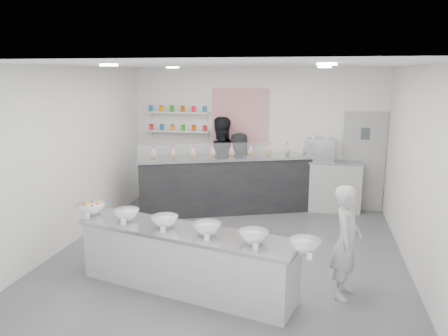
# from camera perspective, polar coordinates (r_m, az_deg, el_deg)

# --- Properties ---
(floor) EXTENTS (6.00, 6.00, 0.00)m
(floor) POSITION_cam_1_polar(r_m,az_deg,el_deg) (7.18, 0.50, -11.34)
(floor) COLOR #515156
(floor) RESTS_ON ground
(ceiling) EXTENTS (6.00, 6.00, 0.00)m
(ceiling) POSITION_cam_1_polar(r_m,az_deg,el_deg) (6.58, 0.55, 13.34)
(ceiling) COLOR white
(ceiling) RESTS_ON floor
(back_wall) EXTENTS (5.50, 0.00, 5.50)m
(back_wall) POSITION_cam_1_polar(r_m,az_deg,el_deg) (9.64, 4.16, 4.04)
(back_wall) COLOR white
(back_wall) RESTS_ON floor
(left_wall) EXTENTS (0.00, 6.00, 6.00)m
(left_wall) POSITION_cam_1_polar(r_m,az_deg,el_deg) (7.75, -19.81, 1.31)
(left_wall) COLOR white
(left_wall) RESTS_ON floor
(right_wall) EXTENTS (0.00, 6.00, 6.00)m
(right_wall) POSITION_cam_1_polar(r_m,az_deg,el_deg) (6.74, 24.08, -0.60)
(right_wall) COLOR white
(right_wall) RESTS_ON floor
(back_door) EXTENTS (0.88, 0.04, 2.10)m
(back_door) POSITION_cam_1_polar(r_m,az_deg,el_deg) (9.64, 17.75, 0.76)
(back_door) COLOR #969693
(back_door) RESTS_ON floor
(pattern_panel) EXTENTS (1.25, 0.03, 1.20)m
(pattern_panel) POSITION_cam_1_polar(r_m,az_deg,el_deg) (9.61, 2.10, 6.74)
(pattern_panel) COLOR #C13E46
(pattern_panel) RESTS_ON back_wall
(jar_shelf_lower) EXTENTS (1.45, 0.22, 0.04)m
(jar_shelf_lower) POSITION_cam_1_polar(r_m,az_deg,el_deg) (9.92, -6.01, 4.82)
(jar_shelf_lower) COLOR silver
(jar_shelf_lower) RESTS_ON back_wall
(jar_shelf_upper) EXTENTS (1.45, 0.22, 0.04)m
(jar_shelf_upper) POSITION_cam_1_polar(r_m,az_deg,el_deg) (9.88, -6.06, 7.24)
(jar_shelf_upper) COLOR silver
(jar_shelf_upper) RESTS_ON back_wall
(preserve_jars) EXTENTS (1.45, 0.10, 0.56)m
(preserve_jars) POSITION_cam_1_polar(r_m,az_deg,el_deg) (9.87, -6.08, 6.42)
(preserve_jars) COLOR #FF182A
(preserve_jars) RESTS_ON jar_shelf_lower
(downlight_0) EXTENTS (0.24, 0.24, 0.02)m
(downlight_0) POSITION_cam_1_polar(r_m,az_deg,el_deg) (6.09, -14.81, 12.84)
(downlight_0) COLOR white
(downlight_0) RESTS_ON ceiling
(downlight_1) EXTENTS (0.24, 0.24, 0.02)m
(downlight_1) POSITION_cam_1_polar(r_m,az_deg,el_deg) (5.44, 13.28, 13.03)
(downlight_1) COLOR white
(downlight_1) RESTS_ON ceiling
(downlight_2) EXTENTS (0.24, 0.24, 0.02)m
(downlight_2) POSITION_cam_1_polar(r_m,az_deg,el_deg) (8.50, -6.71, 12.89)
(downlight_2) COLOR white
(downlight_2) RESTS_ON ceiling
(downlight_3) EXTENTS (0.24, 0.24, 0.02)m
(downlight_3) POSITION_cam_1_polar(r_m,az_deg,el_deg) (8.04, 13.03, 12.71)
(downlight_3) COLOR white
(downlight_3) RESTS_ON ceiling
(prep_counter) EXTENTS (3.16, 1.41, 0.84)m
(prep_counter) POSITION_cam_1_polar(r_m,az_deg,el_deg) (6.02, -4.97, -11.85)
(prep_counter) COLOR #A4A4A0
(prep_counter) RESTS_ON floor
(back_bar) EXTENTS (3.85, 2.10, 1.20)m
(back_bar) POSITION_cam_1_polar(r_m,az_deg,el_deg) (9.17, 0.99, -2.10)
(back_bar) COLOR black
(back_bar) RESTS_ON floor
(sneeze_guard) EXTENTS (3.55, 1.44, 0.33)m
(sneeze_guard) POSITION_cam_1_polar(r_m,az_deg,el_deg) (8.68, 1.42, 2.23)
(sneeze_guard) COLOR white
(sneeze_guard) RESTS_ON back_bar
(espresso_ledge) EXTENTS (1.45, 0.46, 1.08)m
(espresso_ledge) POSITION_cam_1_polar(r_m,az_deg,el_deg) (9.52, 13.16, -2.27)
(espresso_ledge) COLOR #A4A4A0
(espresso_ledge) RESTS_ON floor
(espresso_machine) EXTENTS (0.58, 0.40, 0.44)m
(espresso_machine) POSITION_cam_1_polar(r_m,az_deg,el_deg) (9.36, 12.45, 2.29)
(espresso_machine) COLOR #93969E
(espresso_machine) RESTS_ON espresso_ledge
(cup_stacks) EXTENTS (0.24, 0.24, 0.30)m
(cup_stacks) POSITION_cam_1_polar(r_m,az_deg,el_deg) (9.37, 12.46, 1.86)
(cup_stacks) COLOR #9E856B
(cup_stacks) RESTS_ON espresso_ledge
(prep_bowls) EXTENTS (3.63, 1.31, 0.15)m
(prep_bowls) POSITION_cam_1_polar(r_m,az_deg,el_deg) (5.84, -5.07, -7.41)
(prep_bowls) COLOR white
(prep_bowls) RESTS_ON prep_counter
(label_cards) EXTENTS (3.31, 0.04, 0.07)m
(label_cards) POSITION_cam_1_polar(r_m,az_deg,el_deg) (5.38, -5.38, -9.61)
(label_cards) COLOR white
(label_cards) RESTS_ON prep_counter
(cookie_bags) EXTENTS (3.15, 1.37, 0.26)m
(cookie_bags) POSITION_cam_1_polar(r_m,az_deg,el_deg) (9.02, 1.01, 2.39)
(cookie_bags) COLOR pink
(cookie_bags) RESTS_ON back_bar
(woman_prep) EXTENTS (0.46, 0.61, 1.50)m
(woman_prep) POSITION_cam_1_polar(r_m,az_deg,el_deg) (5.91, 15.71, -9.30)
(woman_prep) COLOR #B9B6B3
(woman_prep) RESTS_ON floor
(staff_left) EXTENTS (1.18, 1.07, 1.98)m
(staff_left) POSITION_cam_1_polar(r_m,az_deg,el_deg) (9.46, -0.51, 0.77)
(staff_left) COLOR black
(staff_left) RESTS_ON floor
(staff_right) EXTENTS (0.81, 0.53, 1.66)m
(staff_right) POSITION_cam_1_polar(r_m,az_deg,el_deg) (9.34, 1.97, -0.40)
(staff_right) COLOR black
(staff_right) RESTS_ON floor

